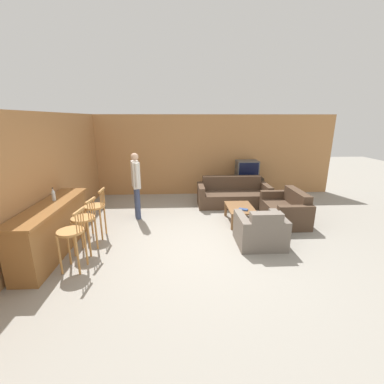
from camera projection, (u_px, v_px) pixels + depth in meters
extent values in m
plane|color=gray|center=(200.00, 244.00, 5.23)|extent=(24.00, 24.00, 0.00)
cube|color=#B27A47|center=(191.00, 155.00, 8.44)|extent=(9.40, 0.08, 2.60)
cube|color=#B27A47|center=(64.00, 170.00, 6.03)|extent=(0.08, 8.71, 2.60)
cube|color=brown|center=(53.00, 230.00, 4.80)|extent=(0.47, 2.25, 0.91)
cube|color=brown|center=(49.00, 206.00, 4.66)|extent=(0.55, 2.31, 0.05)
cylinder|color=#B77F42|center=(70.00, 231.00, 4.17)|extent=(0.46, 0.46, 0.04)
cylinder|color=#B77F42|center=(69.00, 247.00, 4.42)|extent=(0.04, 0.04, 0.68)
cylinder|color=#B77F42|center=(60.00, 256.00, 4.14)|extent=(0.04, 0.04, 0.68)
cylinder|color=#B77F42|center=(86.00, 247.00, 4.41)|extent=(0.04, 0.04, 0.68)
cylinder|color=#B77F42|center=(78.00, 256.00, 4.13)|extent=(0.04, 0.04, 0.68)
cylinder|color=#B77F42|center=(83.00, 219.00, 4.24)|extent=(0.02, 0.02, 0.31)
cylinder|color=#B77F42|center=(81.00, 221.00, 4.16)|extent=(0.02, 0.02, 0.31)
cylinder|color=#B77F42|center=(79.00, 223.00, 4.08)|extent=(0.02, 0.02, 0.31)
cylinder|color=#B77F42|center=(76.00, 225.00, 4.00)|extent=(0.02, 0.02, 0.31)
cube|color=#B77F42|center=(79.00, 211.00, 4.07)|extent=(0.07, 0.36, 0.04)
cylinder|color=#B77F42|center=(83.00, 218.00, 4.72)|extent=(0.47, 0.47, 0.04)
cylinder|color=#B77F42|center=(81.00, 232.00, 4.97)|extent=(0.04, 0.04, 0.68)
cylinder|color=#B77F42|center=(74.00, 239.00, 4.69)|extent=(0.04, 0.04, 0.68)
cylinder|color=#B77F42|center=(96.00, 233.00, 4.96)|extent=(0.04, 0.04, 0.68)
cylinder|color=#B77F42|center=(89.00, 240.00, 4.67)|extent=(0.04, 0.04, 0.68)
cylinder|color=#B77F42|center=(94.00, 207.00, 4.79)|extent=(0.02, 0.02, 0.31)
cylinder|color=#B77F42|center=(92.00, 209.00, 4.70)|extent=(0.02, 0.02, 0.31)
cylinder|color=#B77F42|center=(90.00, 210.00, 4.62)|extent=(0.02, 0.02, 0.31)
cylinder|color=#B77F42|center=(88.00, 212.00, 4.54)|extent=(0.02, 0.02, 0.31)
cube|color=#B77F42|center=(90.00, 200.00, 4.62)|extent=(0.08, 0.36, 0.04)
cylinder|color=#B77F42|center=(94.00, 206.00, 5.37)|extent=(0.42, 0.42, 0.04)
cylinder|color=#B77F42|center=(91.00, 220.00, 5.60)|extent=(0.04, 0.04, 0.68)
cylinder|color=#B77F42|center=(87.00, 225.00, 5.32)|extent=(0.04, 0.04, 0.68)
cylinder|color=#B77F42|center=(105.00, 220.00, 5.61)|extent=(0.04, 0.04, 0.68)
cylinder|color=#B77F42|center=(101.00, 225.00, 5.33)|extent=(0.04, 0.04, 0.68)
cylinder|color=#B77F42|center=(104.00, 196.00, 5.45)|extent=(0.02, 0.02, 0.31)
cylinder|color=#B77F42|center=(103.00, 198.00, 5.36)|extent=(0.02, 0.02, 0.31)
cylinder|color=#B77F42|center=(102.00, 199.00, 5.28)|extent=(0.02, 0.02, 0.31)
cylinder|color=#B77F42|center=(100.00, 200.00, 5.20)|extent=(0.02, 0.02, 0.31)
cube|color=#B77F42|center=(101.00, 190.00, 5.28)|extent=(0.04, 0.36, 0.04)
cube|color=#4C3828|center=(233.00, 199.00, 7.54)|extent=(1.74, 0.89, 0.40)
cube|color=#4C3828|center=(231.00, 183.00, 7.75)|extent=(1.74, 0.22, 0.42)
cube|color=#4C3828|center=(201.00, 195.00, 7.47)|extent=(0.16, 0.89, 0.62)
cube|color=#4C3828|center=(265.00, 195.00, 7.56)|extent=(0.16, 0.89, 0.62)
cube|color=#70665B|center=(259.00, 235.00, 5.20)|extent=(0.59, 0.84, 0.40)
cube|color=#70665B|center=(266.00, 223.00, 4.79)|extent=(0.59, 0.22, 0.39)
cube|color=#70665B|center=(278.00, 230.00, 5.18)|extent=(0.16, 0.84, 0.61)
cube|color=#70665B|center=(241.00, 230.00, 5.15)|extent=(0.16, 0.84, 0.61)
cube|color=#4C3828|center=(284.00, 213.00, 6.38)|extent=(0.82, 1.09, 0.40)
cube|color=#4C3828|center=(297.00, 198.00, 6.29)|extent=(0.22, 1.09, 0.38)
cube|color=#4C3828|center=(275.00, 201.00, 6.95)|extent=(0.82, 0.16, 0.61)
cube|color=#4C3828|center=(295.00, 219.00, 5.75)|extent=(0.82, 0.16, 0.61)
cube|color=brown|center=(240.00, 208.00, 6.25)|extent=(0.63, 0.96, 0.04)
cube|color=brown|center=(232.00, 222.00, 5.87)|extent=(0.06, 0.06, 0.36)
cube|color=brown|center=(256.00, 222.00, 5.90)|extent=(0.06, 0.06, 0.36)
cube|color=brown|center=(226.00, 209.00, 6.71)|extent=(0.06, 0.06, 0.36)
cube|color=brown|center=(246.00, 209.00, 6.74)|extent=(0.06, 0.06, 0.36)
cube|color=#2D2319|center=(246.00, 186.00, 8.43)|extent=(1.04, 0.45, 0.64)
cube|color=#4C4C4C|center=(247.00, 169.00, 8.27)|extent=(0.69, 0.49, 0.54)
cube|color=black|center=(249.00, 170.00, 8.03)|extent=(0.62, 0.01, 0.47)
cylinder|color=silver|center=(54.00, 196.00, 4.88)|extent=(0.07, 0.07, 0.16)
cone|color=silver|center=(53.00, 190.00, 4.85)|extent=(0.06, 0.06, 0.07)
cylinder|color=black|center=(52.00, 188.00, 4.84)|extent=(0.02, 0.02, 0.02)
cube|color=navy|center=(243.00, 209.00, 6.02)|extent=(0.24, 0.20, 0.03)
cylinder|color=#384260|center=(137.00, 202.00, 6.58)|extent=(0.13, 0.13, 0.82)
cylinder|color=#384260|center=(138.00, 204.00, 6.45)|extent=(0.13, 0.13, 0.82)
cube|color=beige|center=(136.00, 175.00, 6.32)|extent=(0.28, 0.46, 0.65)
cylinder|color=beige|center=(134.00, 172.00, 6.52)|extent=(0.09, 0.09, 0.59)
cylinder|color=beige|center=(137.00, 175.00, 6.10)|extent=(0.09, 0.09, 0.59)
sphere|color=tan|center=(135.00, 157.00, 6.20)|extent=(0.19, 0.19, 0.19)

